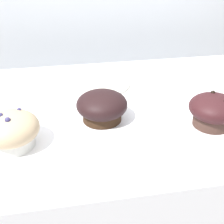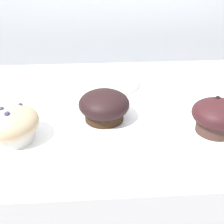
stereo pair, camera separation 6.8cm
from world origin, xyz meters
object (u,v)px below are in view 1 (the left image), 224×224
Objects in this scene: muffin_front_center at (214,110)px; muffin_back_right at (102,107)px; serving_plate at (96,83)px; muffin_back_left at (11,131)px.

muffin_front_center is 0.95× the size of muffin_back_right.
muffin_front_center is at bearing -50.00° from serving_plate.
muffin_back_right is 0.59× the size of serving_plate.
muffin_back_right is (-0.24, 0.07, -0.00)m from muffin_front_center.
serving_plate is (-0.23, 0.28, -0.03)m from muffin_front_center.
muffin_back_right is at bearing 19.32° from muffin_back_left.
muffin_front_center reaches higher than muffin_back_right.
muffin_back_right reaches higher than serving_plate.
muffin_back_left is 0.58× the size of serving_plate.
muffin_back_left is at bearing -160.68° from muffin_back_right.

